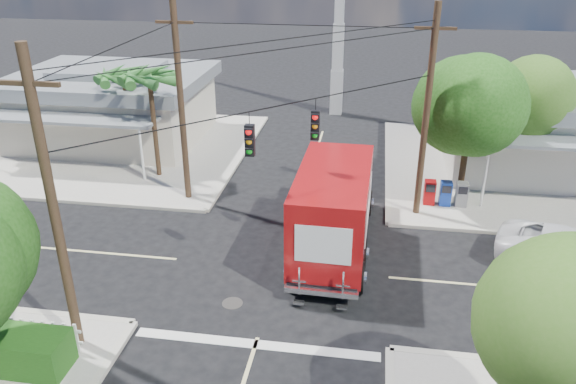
# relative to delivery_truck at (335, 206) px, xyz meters

# --- Properties ---
(ground) EXTENTS (120.00, 120.00, 0.00)m
(ground) POSITION_rel_delivery_truck_xyz_m (-1.84, -1.81, -1.82)
(ground) COLOR black
(ground) RESTS_ON ground
(sidewalk_ne) EXTENTS (14.12, 14.12, 0.14)m
(sidewalk_ne) POSITION_rel_delivery_truck_xyz_m (9.04, 9.07, -1.75)
(sidewalk_ne) COLOR #A49F94
(sidewalk_ne) RESTS_ON ground
(sidewalk_nw) EXTENTS (14.12, 14.12, 0.14)m
(sidewalk_nw) POSITION_rel_delivery_truck_xyz_m (-12.71, 9.07, -1.75)
(sidewalk_nw) COLOR #A49F94
(sidewalk_nw) RESTS_ON ground
(road_markings) EXTENTS (32.00, 32.00, 0.01)m
(road_markings) POSITION_rel_delivery_truck_xyz_m (-1.84, -3.28, -1.81)
(road_markings) COLOR beige
(road_markings) RESTS_ON ground
(building_ne) EXTENTS (11.80, 10.20, 4.50)m
(building_ne) POSITION_rel_delivery_truck_xyz_m (10.66, 10.15, 0.50)
(building_ne) COLOR silver
(building_ne) RESTS_ON sidewalk_ne
(building_nw) EXTENTS (10.80, 10.20, 4.30)m
(building_nw) POSITION_rel_delivery_truck_xyz_m (-13.84, 10.65, 0.40)
(building_nw) COLOR beige
(building_nw) RESTS_ON sidewalk_nw
(radio_tower) EXTENTS (0.80, 0.80, 17.00)m
(radio_tower) POSITION_rel_delivery_truck_xyz_m (-1.34, 18.19, 3.82)
(radio_tower) COLOR silver
(radio_tower) RESTS_ON ground
(tree_ne_front) EXTENTS (4.21, 4.14, 6.66)m
(tree_ne_front) POSITION_rel_delivery_truck_xyz_m (5.37, 4.95, 2.95)
(tree_ne_front) COLOR #422D1C
(tree_ne_front) RESTS_ON sidewalk_ne
(tree_ne_back) EXTENTS (3.77, 3.66, 5.82)m
(tree_ne_back) POSITION_rel_delivery_truck_xyz_m (7.97, 7.15, 2.37)
(tree_ne_back) COLOR #422D1C
(tree_ne_back) RESTS_ON sidewalk_ne
(tree_se) EXTENTS (3.67, 3.54, 5.62)m
(tree_se) POSITION_rel_delivery_truck_xyz_m (5.17, -9.05, 2.22)
(tree_se) COLOR #422D1C
(tree_se) RESTS_ON sidewalk_se
(palm_nw_front) EXTENTS (3.01, 3.08, 5.59)m
(palm_nw_front) POSITION_rel_delivery_truck_xyz_m (-9.34, 5.69, 3.22)
(palm_nw_front) COLOR #422D1C
(palm_nw_front) RESTS_ON sidewalk_nw
(palm_nw_back) EXTENTS (3.01, 3.08, 5.19)m
(palm_nw_back) POSITION_rel_delivery_truck_xyz_m (-11.34, 7.19, 2.85)
(palm_nw_back) COLOR #422D1C
(palm_nw_back) RESTS_ON sidewalk_nw
(utility_poles) EXTENTS (12.00, 10.68, 9.00)m
(utility_poles) POSITION_rel_delivery_truck_xyz_m (-3.42, -0.21, 2.85)
(utility_poles) COLOR #473321
(utility_poles) RESTS_ON ground
(vending_boxes) EXTENTS (1.90, 0.50, 1.10)m
(vending_boxes) POSITION_rel_delivery_truck_xyz_m (4.66, 4.39, -1.13)
(vending_boxes) COLOR #A5080B
(vending_boxes) RESTS_ON sidewalk_ne
(delivery_truck) EXTENTS (2.84, 8.35, 3.58)m
(delivery_truck) POSITION_rel_delivery_truck_xyz_m (0.00, 0.00, 0.00)
(delivery_truck) COLOR black
(delivery_truck) RESTS_ON ground
(parked_car) EXTENTS (6.06, 4.32, 1.53)m
(parked_car) POSITION_rel_delivery_truck_xyz_m (8.82, -0.38, -1.05)
(parked_car) COLOR silver
(parked_car) RESTS_ON ground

